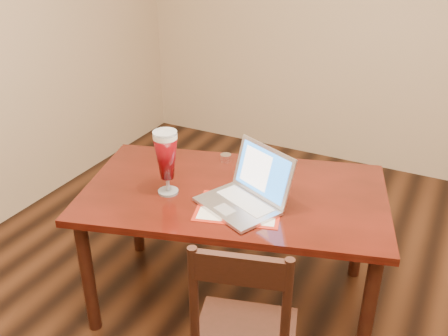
% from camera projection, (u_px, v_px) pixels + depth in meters
% --- Properties ---
extents(dining_table, '(1.65, 1.21, 1.02)m').
position_uv_depth(dining_table, '(231.00, 202.00, 2.49)').
color(dining_table, '#480F09').
rests_on(dining_table, ground).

